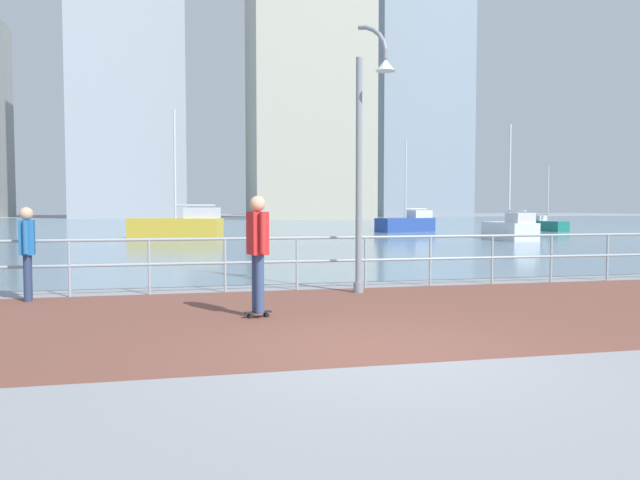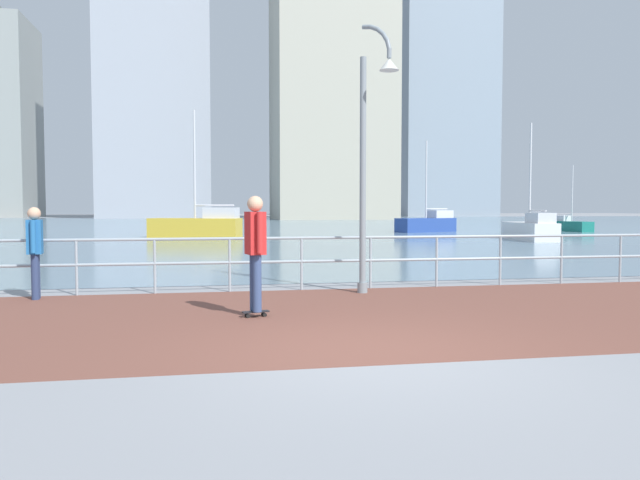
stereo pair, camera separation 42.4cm
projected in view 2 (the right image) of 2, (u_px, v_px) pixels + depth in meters
The scene contains 14 objects.
ground at pixel (234, 229), 46.11m from camera, with size 220.00×220.00×0.00m, color gray.
brick_paving at pixel (330, 316), 9.14m from camera, with size 28.00×5.82×0.01m, color brown.
harbor_water at pixel (230, 225), 56.22m from camera, with size 180.00×88.00×0.00m, color slate.
waterfront_railing at pixel (302, 253), 11.96m from camera, with size 25.25×0.06×1.06m.
lamppost at pixel (371, 146), 11.36m from camera, with size 0.66×0.66×5.03m.
skateboarder at pixel (255, 244), 8.99m from camera, with size 0.41×0.56×1.80m.
bystander at pixel (35, 245), 10.75m from camera, with size 0.28×0.56×1.63m.
sailboat_white at pixel (531, 229), 29.95m from camera, with size 1.68×4.21×5.76m.
sailboat_blue at pixel (428, 223), 40.39m from camera, with size 4.47×2.83×6.01m.
sailboat_yellow at pixel (570, 225), 41.43m from camera, with size 1.36×3.27×4.47m.
sailboat_ivory at pixel (198, 225), 32.87m from camera, with size 5.09×2.90×6.83m.
tower_steel at pixel (444, 104), 111.57m from camera, with size 17.26×10.93×42.85m.
tower_slate at pixel (156, 80), 93.76m from camera, with size 16.25×16.34×44.03m.
tower_concrete at pixel (331, 49), 83.15m from camera, with size 15.76×13.68×48.12m.
Camera 2 is at (-1.76, -6.51, 1.63)m, focal length 34.21 mm.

